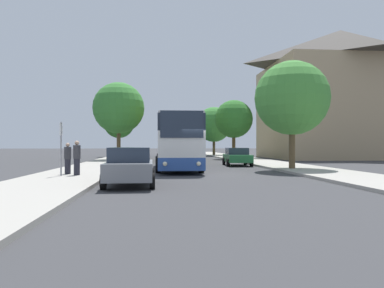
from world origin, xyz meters
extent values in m
plane|color=#38383A|center=(0.00, 0.00, 0.00)|extent=(300.00, 300.00, 0.00)
cube|color=#A39E93|center=(-7.00, 0.00, 0.07)|extent=(4.00, 120.00, 0.15)
cube|color=#A39E93|center=(7.00, 0.00, 0.07)|extent=(4.00, 120.00, 0.15)
cube|color=tan|center=(20.20, 23.96, 5.79)|extent=(17.56, 14.74, 11.57)
pyramid|color=#423D38|center=(20.20, 23.96, 13.78)|extent=(17.56, 14.74, 4.42)
cube|color=#2D519E|center=(-1.20, 4.61, 0.62)|extent=(2.66, 11.22, 0.70)
cube|color=silver|center=(-1.20, 4.61, 1.71)|extent=(2.66, 11.22, 1.46)
cube|color=#232D3D|center=(-1.20, 4.61, 2.91)|extent=(2.68, 10.99, 0.95)
cube|color=silver|center=(-1.20, 4.61, 3.45)|extent=(2.60, 10.99, 0.12)
cube|color=#232D3D|center=(-1.25, -1.01, 2.76)|extent=(2.30, 0.08, 1.45)
sphere|color=#F4EAC1|center=(-2.15, -1.02, 0.66)|extent=(0.24, 0.24, 0.24)
sphere|color=#F4EAC1|center=(-0.36, -1.04, 0.66)|extent=(0.24, 0.24, 0.24)
cylinder|color=black|center=(-2.51, 1.27, 0.50)|extent=(0.31, 1.00, 1.00)
cylinder|color=black|center=(0.04, 1.25, 0.50)|extent=(0.31, 1.00, 1.00)
cylinder|color=black|center=(-2.45, 7.98, 0.50)|extent=(0.31, 1.00, 1.00)
cylinder|color=black|center=(0.11, 7.96, 0.50)|extent=(0.31, 1.00, 1.00)
cube|color=#2D2D2D|center=(-0.87, 18.22, 0.62)|extent=(2.68, 11.58, 0.70)
cube|color=yellow|center=(-0.87, 18.22, 1.64)|extent=(2.68, 11.58, 1.33)
cube|color=#232D3D|center=(-0.87, 18.22, 2.78)|extent=(2.70, 11.35, 0.95)
cube|color=yellow|center=(-0.87, 18.22, 3.31)|extent=(2.63, 11.35, 0.12)
cube|color=#232D3D|center=(-0.73, 12.43, 2.63)|extent=(2.16, 0.11, 1.45)
sphere|color=#F4EAC1|center=(-1.57, 12.39, 0.66)|extent=(0.24, 0.24, 0.24)
sphere|color=#F4EAC1|center=(0.11, 12.43, 0.66)|extent=(0.24, 0.24, 0.24)
cylinder|color=black|center=(-1.99, 14.74, 0.50)|extent=(0.32, 1.01, 1.00)
cylinder|color=black|center=(0.41, 14.79, 0.50)|extent=(0.32, 1.01, 1.00)
cylinder|color=black|center=(-2.16, 21.65, 0.50)|extent=(0.32, 1.01, 1.00)
cylinder|color=black|center=(0.24, 21.71, 0.50)|extent=(0.32, 1.01, 1.00)
cube|color=silver|center=(-1.05, 32.88, 0.62)|extent=(2.58, 10.66, 0.70)
cube|color=#285BA8|center=(-1.05, 32.88, 1.69)|extent=(2.58, 10.66, 1.44)
cube|color=#232D3D|center=(-1.05, 32.88, 2.89)|extent=(2.60, 10.45, 0.95)
cube|color=#285BA8|center=(-1.05, 32.88, 3.42)|extent=(2.53, 10.45, 0.12)
cube|color=#232D3D|center=(-1.02, 27.53, 2.74)|extent=(2.27, 0.07, 1.45)
sphere|color=#F4EAC1|center=(-1.90, 27.50, 0.66)|extent=(0.24, 0.24, 0.24)
sphere|color=#F4EAC1|center=(-0.14, 27.51, 0.66)|extent=(0.24, 0.24, 0.24)
cylinder|color=black|center=(-2.29, 29.68, 0.50)|extent=(0.31, 1.00, 1.00)
cylinder|color=black|center=(0.23, 29.69, 0.50)|extent=(0.31, 1.00, 1.00)
cylinder|color=black|center=(-2.33, 36.07, 0.50)|extent=(0.31, 1.00, 1.00)
cylinder|color=black|center=(0.20, 36.08, 0.50)|extent=(0.31, 1.00, 1.00)
cube|color=slate|center=(-3.65, -5.35, 0.65)|extent=(1.87, 4.30, 0.67)
cube|color=#232D3D|center=(-3.65, -5.52, 1.27)|extent=(1.62, 2.25, 0.58)
cylinder|color=black|center=(-4.58, -4.03, 0.31)|extent=(0.21, 0.62, 0.62)
cylinder|color=black|center=(-2.76, -4.01, 0.31)|extent=(0.21, 0.62, 0.62)
cylinder|color=black|center=(-4.54, -6.69, 0.31)|extent=(0.21, 0.62, 0.62)
cylinder|color=black|center=(-2.73, -6.66, 0.31)|extent=(0.21, 0.62, 0.62)
cube|color=#236B38|center=(3.79, 8.62, 0.60)|extent=(2.03, 4.32, 0.58)
cube|color=#232D3D|center=(3.80, 8.79, 1.15)|extent=(1.70, 2.28, 0.53)
cylinder|color=black|center=(4.62, 7.26, 0.31)|extent=(0.23, 0.63, 0.62)
cylinder|color=black|center=(2.82, 7.36, 0.31)|extent=(0.23, 0.63, 0.62)
cylinder|color=black|center=(4.76, 9.88, 0.31)|extent=(0.23, 0.63, 0.62)
cylinder|color=black|center=(2.96, 9.98, 0.31)|extent=(0.23, 0.63, 0.62)
cylinder|color=gray|center=(-7.24, -2.02, 1.47)|extent=(0.08, 0.08, 2.64)
cube|color=silver|center=(-7.24, -2.02, 2.44)|extent=(0.03, 0.45, 0.60)
cylinder|color=#23232D|center=(-7.18, -0.93, 0.53)|extent=(0.30, 0.30, 0.77)
cylinder|color=#333338|center=(-7.18, -0.93, 1.24)|extent=(0.36, 0.36, 0.64)
sphere|color=tan|center=(-7.18, -0.93, 1.67)|extent=(0.21, 0.21, 0.21)
cylinder|color=#23232D|center=(-6.56, -1.65, 0.56)|extent=(0.30, 0.30, 0.82)
cylinder|color=#333338|center=(-6.56, -1.65, 1.31)|extent=(0.36, 0.36, 0.68)
sphere|color=tan|center=(-6.56, -1.65, 1.76)|extent=(0.22, 0.22, 0.22)
cylinder|color=brown|center=(-6.57, 18.33, 1.82)|extent=(0.40, 0.40, 3.34)
sphere|color=#387F33|center=(-6.57, 18.33, 5.47)|extent=(5.30, 5.30, 5.30)
cylinder|color=#47331E|center=(-7.90, 31.68, 1.64)|extent=(0.40, 0.40, 2.97)
sphere|color=#286023|center=(-7.90, 31.68, 4.70)|extent=(4.21, 4.21, 4.21)
cylinder|color=#513D23|center=(6.32, 22.32, 1.59)|extent=(0.40, 0.40, 2.88)
sphere|color=#2D7028|center=(6.32, 22.32, 4.69)|extent=(4.44, 4.44, 4.44)
cylinder|color=brown|center=(6.11, 2.65, 1.52)|extent=(0.40, 0.40, 2.75)
sphere|color=#428938|center=(6.11, 2.65, 4.69)|extent=(4.79, 4.79, 4.79)
cylinder|color=brown|center=(5.84, 34.68, 1.45)|extent=(0.40, 0.40, 2.60)
sphere|color=#387F33|center=(5.84, 34.68, 4.71)|extent=(5.24, 5.24, 5.24)
camera|label=1|loc=(-2.52, -20.80, 1.67)|focal=35.00mm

